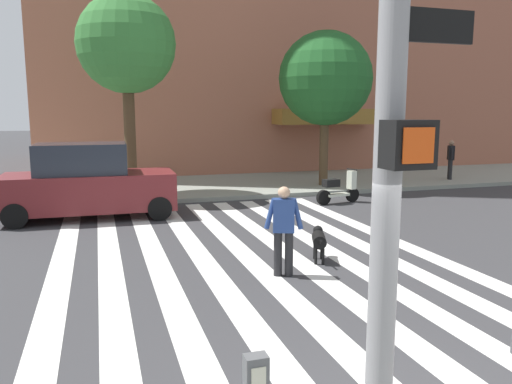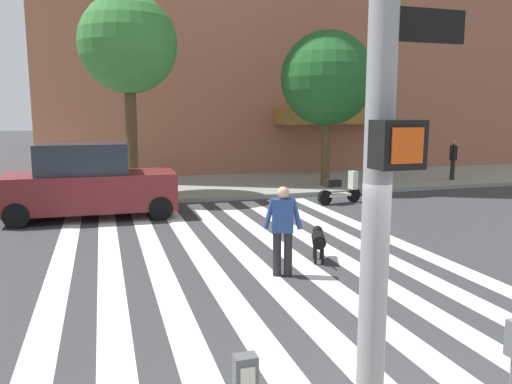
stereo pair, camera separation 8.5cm
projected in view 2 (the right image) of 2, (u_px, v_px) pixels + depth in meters
ground_plane at (243, 255)px, 10.37m from camera, size 160.00×160.00×0.00m
sidewalk_far at (178, 188)px, 19.21m from camera, size 80.00×6.00×0.15m
crosswalk_stripes at (245, 255)px, 10.38m from camera, size 7.65×12.15×0.01m
traffic_light_pole at (390, 9)px, 2.87m from camera, size 0.74×0.46×5.80m
parked_car_behind_first at (89, 183)px, 13.94m from camera, size 4.64×2.06×2.10m
parked_scooter at (340, 189)px, 16.20m from camera, size 1.63×0.58×1.11m
street_tree_nearest at (128, 45)px, 16.45m from camera, size 3.25×3.25×6.65m
street_tree_middle at (327, 79)px, 18.73m from camera, size 3.52×3.52×5.81m
pedestrian_dog_walker at (283, 226)px, 8.92m from camera, size 0.69×0.36×1.64m
dog_on_leash at (318, 239)px, 9.90m from camera, size 0.48×0.93×0.65m
pedestrian_bystander at (453, 157)px, 20.83m from camera, size 0.42×0.66×1.64m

